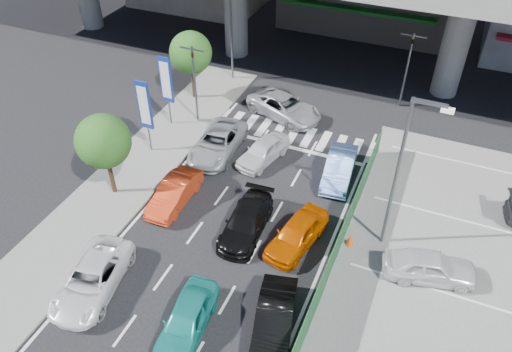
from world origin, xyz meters
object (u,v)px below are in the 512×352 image
at_px(tree_far, 191,53).
at_px(parked_sedan_white, 430,266).
at_px(tree_near, 103,141).
at_px(sedan_white_front_mid, 263,151).
at_px(kei_truck_front_right, 339,168).
at_px(taxi_orange_left, 174,193).
at_px(sedan_white_mid_left, 92,279).
at_px(hatch_black_mid_right, 274,320).
at_px(signboard_far, 166,82).
at_px(street_lamp_right, 403,165).
at_px(wagon_silver_front_left, 218,143).
at_px(signboard_near, 145,107).
at_px(street_lamp_left, 233,16).
at_px(traffic_light_right, 410,52).
at_px(taxi_teal_mid, 187,319).
at_px(traffic_cone, 350,239).
at_px(taxi_orange_right, 297,234).
at_px(traffic_light_left, 193,66).
at_px(sedan_black_mid, 246,222).
at_px(crossing_wagon_silver, 284,107).

bearing_deg(tree_far, parked_sedan_white, -29.96).
relative_size(tree_near, sedan_white_front_mid, 1.25).
bearing_deg(kei_truck_front_right, taxi_orange_left, -149.74).
relative_size(tree_near, sedan_white_mid_left, 1.00).
distance_m(tree_near, parked_sedan_white, 16.58).
relative_size(hatch_black_mid_right, kei_truck_front_right, 1.00).
distance_m(signboard_far, sedan_white_front_mid, 7.36).
distance_m(street_lamp_right, signboard_far, 15.69).
relative_size(street_lamp_right, parked_sedan_white, 1.97).
bearing_deg(wagon_silver_front_left, signboard_near, -161.96).
xyz_separation_m(street_lamp_left, sedan_white_front_mid, (5.58, -8.19, -4.11)).
bearing_deg(taxi_orange_left, tree_far, 112.40).
bearing_deg(traffic_light_right, tree_far, -161.31).
xyz_separation_m(street_lamp_left, taxi_teal_mid, (7.08, -19.92, -4.08)).
height_order(signboard_near, parked_sedan_white, signboard_near).
height_order(hatch_black_mid_right, traffic_cone, hatch_black_mid_right).
bearing_deg(hatch_black_mid_right, tree_near, 144.12).
height_order(signboard_near, kei_truck_front_right, signboard_near).
bearing_deg(street_lamp_left, sedan_white_front_mid, -55.73).
height_order(hatch_black_mid_right, kei_truck_front_right, same).
xyz_separation_m(tree_near, sedan_white_mid_left, (2.97, -5.72, -2.72)).
relative_size(signboard_near, kei_truck_front_right, 1.12).
distance_m(street_lamp_left, taxi_orange_left, 14.30).
xyz_separation_m(taxi_teal_mid, taxi_orange_right, (2.50, 6.19, 0.00)).
bearing_deg(taxi_teal_mid, kei_truck_front_right, 69.32).
distance_m(taxi_orange_right, sedan_white_front_mid, 6.83).
bearing_deg(street_lamp_right, taxi_teal_mid, -129.05).
relative_size(sedan_white_mid_left, taxi_orange_right, 1.18).
height_order(traffic_light_right, taxi_orange_right, traffic_light_right).
bearing_deg(taxi_orange_left, taxi_teal_mid, -56.83).
xyz_separation_m(traffic_light_left, tree_near, (-0.80, -8.00, -0.55)).
xyz_separation_m(tree_far, kei_truck_front_right, (11.57, -4.59, -2.70)).
height_order(traffic_light_left, taxi_teal_mid, traffic_light_left).
bearing_deg(sedan_black_mid, kei_truck_front_right, 58.48).
bearing_deg(tree_near, parked_sedan_white, 2.13).
bearing_deg(sedan_white_front_mid, sedan_black_mid, -61.42).
distance_m(taxi_teal_mid, kei_truck_front_right, 12.20).
height_order(street_lamp_left, traffic_cone, street_lamp_left).
relative_size(wagon_silver_front_left, parked_sedan_white, 1.22).
distance_m(tree_far, taxi_teal_mid, 18.71).
xyz_separation_m(hatch_black_mid_right, sedan_white_front_mid, (-4.75, 10.42, -0.03)).
height_order(tree_near, sedan_white_mid_left, tree_near).
bearing_deg(traffic_light_left, wagon_silver_front_left, -43.15).
xyz_separation_m(signboard_near, sedan_white_front_mid, (6.46, 1.81, -2.41)).
distance_m(tree_near, traffic_cone, 13.04).
height_order(traffic_light_right, sedan_white_front_mid, traffic_light_right).
bearing_deg(hatch_black_mid_right, traffic_light_right, 72.50).
relative_size(taxi_teal_mid, traffic_cone, 5.55).
xyz_separation_m(wagon_silver_front_left, crossing_wagon_silver, (2.23, 5.28, 0.02)).
xyz_separation_m(signboard_far, traffic_cone, (13.24, -5.84, -2.64)).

